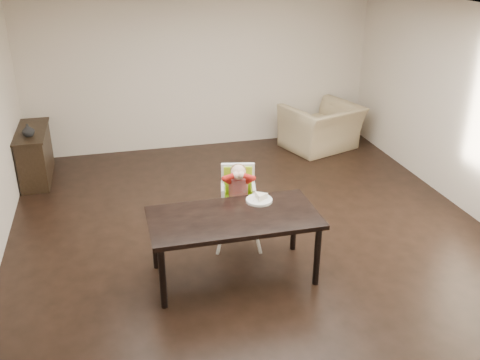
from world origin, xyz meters
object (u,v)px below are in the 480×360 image
at_px(high_chair, 238,188).
at_px(dining_table, 234,222).
at_px(sideboard, 35,154).
at_px(armchair, 322,120).

bearing_deg(high_chair, dining_table, -95.63).
height_order(high_chair, sideboard, high_chair).
bearing_deg(high_chair, sideboard, 146.40).
bearing_deg(dining_table, high_chair, 72.23).
relative_size(dining_table, armchair, 1.49).
bearing_deg(dining_table, armchair, 54.99).
distance_m(high_chair, sideboard, 3.69).
distance_m(dining_table, sideboard, 4.07).
height_order(dining_table, high_chair, high_chair).
distance_m(dining_table, armchair, 4.23).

